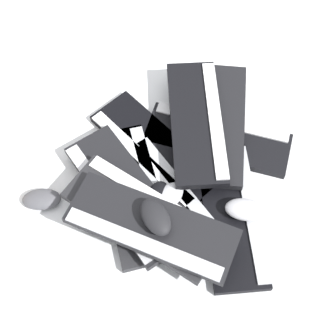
# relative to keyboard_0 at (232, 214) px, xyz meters

# --- Properties ---
(ground_plane) EXTENTS (3.20, 3.20, 0.00)m
(ground_plane) POSITION_rel_keyboard_0_xyz_m (-0.25, 0.04, -0.01)
(ground_plane) COLOR white
(keyboard_0) EXTENTS (0.37, 0.45, 0.03)m
(keyboard_0) POSITION_rel_keyboard_0_xyz_m (0.00, 0.00, 0.00)
(keyboard_0) COLOR black
(keyboard_0) RESTS_ON ground
(keyboard_1) EXTENTS (0.46, 0.24, 0.03)m
(keyboard_1) POSITION_rel_keyboard_0_xyz_m (-0.15, 0.21, 0.00)
(keyboard_1) COLOR black
(keyboard_1) RESTS_ON ground
(keyboard_2) EXTENTS (0.46, 0.28, 0.03)m
(keyboard_2) POSITION_rel_keyboard_0_xyz_m (-0.30, 0.08, 0.00)
(keyboard_2) COLOR black
(keyboard_2) RESTS_ON ground
(keyboard_3) EXTENTS (0.41, 0.42, 0.03)m
(keyboard_3) POSITION_rel_keyboard_0_xyz_m (-0.28, -0.08, 0.00)
(keyboard_3) COLOR #232326
(keyboard_3) RESTS_ON ground
(keyboard_4) EXTENTS (0.46, 0.33, 0.03)m
(keyboard_4) POSITION_rel_keyboard_0_xyz_m (-0.17, -0.06, 0.00)
(keyboard_4) COLOR #232326
(keyboard_4) RESTS_ON ground
(keyboard_5) EXTENTS (0.46, 0.33, 0.03)m
(keyboard_5) POSITION_rel_keyboard_0_xyz_m (-0.29, -0.10, 0.03)
(keyboard_5) COLOR black
(keyboard_5) RESTS_ON keyboard_3
(keyboard_6) EXTENTS (0.31, 0.46, 0.03)m
(keyboard_6) POSITION_rel_keyboard_0_xyz_m (-0.16, 0.24, 0.03)
(keyboard_6) COLOR black
(keyboard_6) RESTS_ON keyboard_1
(keyboard_7) EXTENTS (0.36, 0.45, 0.03)m
(keyboard_7) POSITION_rel_keyboard_0_xyz_m (-0.21, 0.20, 0.06)
(keyboard_7) COLOR black
(keyboard_7) RESTS_ON keyboard_6
(keyboard_8) EXTENTS (0.45, 0.19, 0.03)m
(keyboard_8) POSITION_rel_keyboard_0_xyz_m (-0.20, -0.15, 0.06)
(keyboard_8) COLOR #232326
(keyboard_8) RESTS_ON keyboard_5
(keyboard_9) EXTENTS (0.45, 0.20, 0.03)m
(keyboard_9) POSITION_rel_keyboard_0_xyz_m (-0.16, -0.17, 0.09)
(keyboard_9) COLOR black
(keyboard_9) RESTS_ON keyboard_8
(mouse_0) EXTENTS (0.13, 0.11, 0.04)m
(mouse_0) POSITION_rel_keyboard_0_xyz_m (-0.49, -0.22, 0.01)
(mouse_0) COLOR #4C4C51
(mouse_0) RESTS_ON ground
(mouse_1) EXTENTS (0.09, 0.12, 0.04)m
(mouse_1) POSITION_rel_keyboard_0_xyz_m (-0.18, -0.06, 0.04)
(mouse_1) COLOR #B7B7BC
(mouse_1) RESTS_ON keyboard_4
(mouse_2) EXTENTS (0.13, 0.11, 0.04)m
(mouse_2) POSITION_rel_keyboard_0_xyz_m (-0.15, -0.16, 0.13)
(mouse_2) COLOR black
(mouse_2) RESTS_ON keyboard_9
(mouse_3) EXTENTS (0.13, 0.10, 0.04)m
(mouse_3) POSITION_rel_keyboard_0_xyz_m (0.03, 0.01, 0.04)
(mouse_3) COLOR #B7B7BC
(mouse_3) RESTS_ON keyboard_0
(mouse_4) EXTENTS (0.09, 0.12, 0.04)m
(mouse_4) POSITION_rel_keyboard_0_xyz_m (-0.20, -0.07, 0.04)
(mouse_4) COLOR black
(mouse_4) RESTS_ON keyboard_4
(cable_0) EXTENTS (0.21, 0.54, 0.01)m
(cable_0) POSITION_rel_keyboard_0_xyz_m (-0.31, 0.04, -0.01)
(cable_0) COLOR #59595B
(cable_0) RESTS_ON ground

